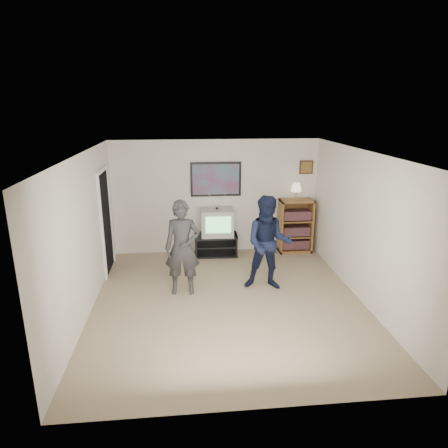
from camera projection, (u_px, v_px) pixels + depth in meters
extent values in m
cube|color=#806551|center=(228.00, 302.00, 6.76)|extent=(4.50, 5.00, 0.01)
cube|color=white|center=(229.00, 153.00, 6.04)|extent=(4.50, 5.00, 0.01)
cube|color=beige|center=(216.00, 197.00, 8.78)|extent=(4.50, 0.01, 2.50)
cube|color=beige|center=(84.00, 236.00, 6.18)|extent=(0.01, 5.00, 2.50)
cube|color=beige|center=(363.00, 228.00, 6.61)|extent=(0.01, 5.00, 2.50)
cube|color=black|center=(216.00, 235.00, 8.75)|extent=(0.95, 0.55, 0.04)
cube|color=black|center=(216.00, 254.00, 8.87)|extent=(0.95, 0.55, 0.04)
cube|color=black|center=(196.00, 245.00, 8.77)|extent=(0.06, 0.50, 0.47)
cube|color=black|center=(236.00, 244.00, 8.86)|extent=(0.06, 0.50, 0.47)
imported|color=#2A2B2D|center=(182.00, 248.00, 6.87)|extent=(0.64, 0.44, 1.67)
imported|color=black|center=(268.00, 243.00, 7.04)|extent=(0.94, 0.80, 1.71)
cube|color=white|center=(180.00, 219.00, 6.91)|extent=(0.05, 0.13, 0.04)
cube|color=white|center=(267.00, 226.00, 7.20)|extent=(0.04, 0.12, 0.03)
cube|color=black|center=(216.00, 179.00, 8.64)|extent=(1.10, 0.03, 0.75)
cube|color=white|center=(190.00, 166.00, 8.50)|extent=(0.28, 0.02, 0.14)
cube|color=black|center=(306.00, 167.00, 8.77)|extent=(0.30, 0.03, 0.30)
cube|color=black|center=(106.00, 222.00, 7.78)|extent=(0.03, 0.85, 2.00)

